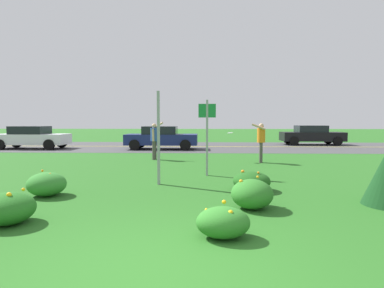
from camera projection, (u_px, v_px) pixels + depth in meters
ground_plane at (190, 165)px, 13.18m from camera, size 120.00×120.00×0.00m
highway_strip at (196, 147)px, 22.57m from camera, size 120.00×9.33×0.01m
highway_center_stripe at (196, 146)px, 22.57m from camera, size 120.00×0.16×0.00m
daylily_clump_mid_right at (252, 194)px, 6.59m from camera, size 0.85×0.90×0.62m
daylily_clump_mid_center at (47, 184)px, 7.71m from camera, size 0.91×0.87×0.61m
daylily_clump_mid_left at (252, 181)px, 8.31m from camera, size 0.96×0.99×0.52m
daylily_clump_front_left at (7, 208)px, 5.59m from camera, size 0.92×0.95×0.58m
daylily_clump_near_camera at (223, 222)px, 4.94m from camera, size 0.83×0.67×0.53m
sign_post_near_path at (159, 138)px, 9.05m from camera, size 0.07×0.10×2.61m
sign_post_by_roadside at (207, 130)px, 10.51m from camera, size 0.56×0.10×2.46m
person_thrower_blue_shirt at (154, 138)px, 14.93m from camera, size 0.58×0.52×1.75m
person_catcher_orange_shirt at (261, 139)px, 13.83m from camera, size 0.60×0.52×1.69m
frisbee_white at (230, 133)px, 14.20m from camera, size 0.24×0.24×0.05m
car_white_leftmost at (31, 137)px, 20.82m from camera, size 4.50×2.00×1.45m
car_navy_center_left at (161, 137)px, 20.50m from camera, size 4.50×2.00×1.45m
car_black_center_right at (312, 135)px, 24.29m from camera, size 4.50×2.00×1.45m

